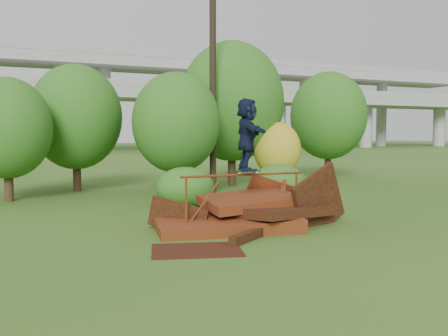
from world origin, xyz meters
name	(u,v)px	position (x,y,z in m)	size (l,w,h in m)	color
ground	(288,238)	(0.00, 0.00, 0.00)	(240.00, 240.00, 0.00)	#2D5116
scrap_pile	(248,214)	(-0.29, 1.56, 0.36)	(5.71, 3.44, 2.16)	#4A200D
grind_rail	(244,186)	(-0.48, 1.44, 1.15)	(3.55, 0.10, 1.48)	maroon
skateboard	(247,171)	(-0.39, 1.44, 1.54)	(0.72, 0.20, 0.07)	black
skater	(247,134)	(-0.39, 1.44, 2.51)	(1.77, 0.56, 1.90)	black
flat_plate	(197,250)	(-2.52, -0.31, 0.01)	(1.93, 1.38, 0.03)	#35150B
tree_0	(7,128)	(-5.97, 9.94, 2.73)	(3.27, 3.27, 4.62)	black
tree_1	(76,117)	(-3.15, 12.28, 3.24)	(3.98, 3.98, 5.54)	black
tree_2	(176,123)	(0.31, 8.99, 2.96)	(3.56, 3.56, 5.02)	black
tree_3	(232,102)	(4.04, 11.53, 4.06)	(5.01, 5.01, 6.95)	black
tree_4	(277,150)	(5.60, 9.88, 1.78)	(2.22, 2.22, 3.06)	black
tree_5	(328,116)	(10.52, 12.60, 3.51)	(4.23, 4.23, 5.95)	black
shrub_left	(185,187)	(-0.53, 5.76, 0.70)	(2.01, 1.86, 1.39)	#1D5015
shrub_right	(278,184)	(2.89, 5.27, 0.72)	(2.02, 1.86, 1.43)	#1D5015
utility_pole	(213,76)	(2.01, 9.18, 4.93)	(1.40, 0.28, 9.71)	black
freeway_overpass	(43,76)	(0.00, 62.92, 10.32)	(160.00, 15.00, 13.70)	gray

